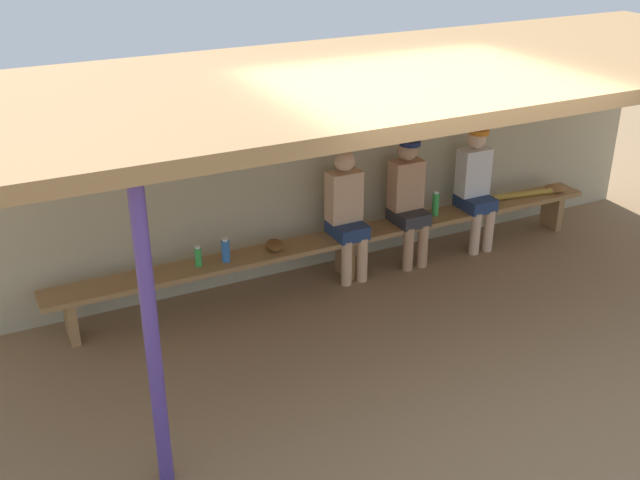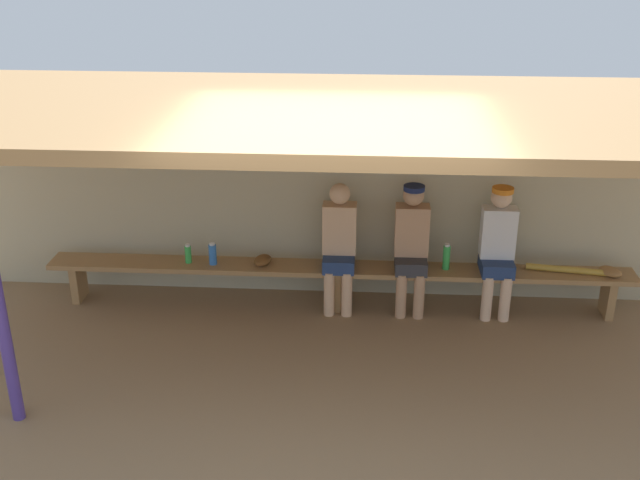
{
  "view_description": "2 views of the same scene",
  "coord_description": "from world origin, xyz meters",
  "px_view_note": "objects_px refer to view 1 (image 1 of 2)",
  "views": [
    {
      "loc": [
        -3.39,
        -4.67,
        3.73
      ],
      "look_at": [
        -0.53,
        1.07,
        0.71
      ],
      "focal_mm": 43.26,
      "sensor_mm": 36.0,
      "label": 1
    },
    {
      "loc": [
        0.28,
        -5.58,
        3.79
      ],
      "look_at": [
        -0.17,
        1.3,
        0.86
      ],
      "focal_mm": 43.12,
      "sensor_mm": 36.0,
      "label": 2
    }
  ],
  "objects_px": {
    "baseball_bat": "(527,194)",
    "baseball_glove_worn": "(555,188)",
    "player_in_blue": "(408,196)",
    "water_bottle_orange": "(436,204)",
    "baseball_glove_tan": "(275,245)",
    "water_bottle_clear": "(198,256)",
    "water_bottle_green": "(226,250)",
    "bench": "(345,241)",
    "player_with_sunglasses": "(347,210)",
    "support_post": "(152,343)",
    "player_rightmost": "(476,183)"
  },
  "relations": [
    {
      "from": "water_bottle_clear",
      "to": "baseball_bat",
      "type": "height_order",
      "value": "water_bottle_clear"
    },
    {
      "from": "player_rightmost",
      "to": "player_with_sunglasses",
      "type": "distance_m",
      "value": 1.59
    },
    {
      "from": "water_bottle_orange",
      "to": "bench",
      "type": "bearing_deg",
      "value": -179.15
    },
    {
      "from": "player_in_blue",
      "to": "bench",
      "type": "bearing_deg",
      "value": -179.72
    },
    {
      "from": "player_with_sunglasses",
      "to": "baseball_bat",
      "type": "distance_m",
      "value": 2.34
    },
    {
      "from": "player_in_blue",
      "to": "water_bottle_clear",
      "type": "xyz_separation_m",
      "value": [
        -2.29,
        -0.0,
        -0.19
      ]
    },
    {
      "from": "baseball_glove_tan",
      "to": "baseball_bat",
      "type": "xyz_separation_m",
      "value": [
        3.11,
        -0.01,
        -0.01
      ]
    },
    {
      "from": "water_bottle_clear",
      "to": "support_post",
      "type": "bearing_deg",
      "value": -114.51
    },
    {
      "from": "water_bottle_orange",
      "to": "baseball_glove_worn",
      "type": "xyz_separation_m",
      "value": [
        1.62,
        -0.05,
        -0.09
      ]
    },
    {
      "from": "support_post",
      "to": "water_bottle_green",
      "type": "xyz_separation_m",
      "value": [
        1.22,
        2.08,
        -0.53
      ]
    },
    {
      "from": "bench",
      "to": "baseball_bat",
      "type": "relative_size",
      "value": 6.91
    },
    {
      "from": "support_post",
      "to": "water_bottle_orange",
      "type": "relative_size",
      "value": 8.01
    },
    {
      "from": "player_in_blue",
      "to": "player_with_sunglasses",
      "type": "distance_m",
      "value": 0.73
    },
    {
      "from": "player_rightmost",
      "to": "baseball_glove_tan",
      "type": "height_order",
      "value": "player_rightmost"
    },
    {
      "from": "baseball_bat",
      "to": "player_with_sunglasses",
      "type": "bearing_deg",
      "value": -171.38
    },
    {
      "from": "support_post",
      "to": "water_bottle_orange",
      "type": "height_order",
      "value": "support_post"
    },
    {
      "from": "baseball_glove_tan",
      "to": "water_bottle_orange",
      "type": "bearing_deg",
      "value": 104.23
    },
    {
      "from": "bench",
      "to": "water_bottle_orange",
      "type": "relative_size",
      "value": 21.86
    },
    {
      "from": "water_bottle_orange",
      "to": "baseball_bat",
      "type": "height_order",
      "value": "water_bottle_orange"
    },
    {
      "from": "bench",
      "to": "baseball_glove_tan",
      "type": "bearing_deg",
      "value": 179.28
    },
    {
      "from": "player_in_blue",
      "to": "water_bottle_orange",
      "type": "xyz_separation_m",
      "value": [
        0.36,
        0.01,
        -0.15
      ]
    },
    {
      "from": "bench",
      "to": "player_rightmost",
      "type": "relative_size",
      "value": 4.46
    },
    {
      "from": "water_bottle_green",
      "to": "water_bottle_orange",
      "type": "relative_size",
      "value": 0.87
    },
    {
      "from": "player_with_sunglasses",
      "to": "water_bottle_clear",
      "type": "relative_size",
      "value": 6.5
    },
    {
      "from": "water_bottle_clear",
      "to": "baseball_glove_worn",
      "type": "relative_size",
      "value": 0.86
    },
    {
      "from": "water_bottle_clear",
      "to": "baseball_glove_tan",
      "type": "relative_size",
      "value": 0.86
    },
    {
      "from": "player_with_sunglasses",
      "to": "water_bottle_clear",
      "type": "xyz_separation_m",
      "value": [
        -1.56,
        -0.0,
        -0.17
      ]
    },
    {
      "from": "bench",
      "to": "player_with_sunglasses",
      "type": "height_order",
      "value": "player_with_sunglasses"
    },
    {
      "from": "water_bottle_green",
      "to": "baseball_glove_worn",
      "type": "bearing_deg",
      "value": -0.23
    },
    {
      "from": "support_post",
      "to": "player_in_blue",
      "type": "height_order",
      "value": "support_post"
    },
    {
      "from": "baseball_bat",
      "to": "baseball_glove_tan",
      "type": "bearing_deg",
      "value": -171.48
    },
    {
      "from": "baseball_bat",
      "to": "baseball_glove_worn",
      "type": "bearing_deg",
      "value": 3.14
    },
    {
      "from": "player_with_sunglasses",
      "to": "baseball_glove_worn",
      "type": "distance_m",
      "value": 2.72
    },
    {
      "from": "baseball_glove_worn",
      "to": "water_bottle_orange",
      "type": "bearing_deg",
      "value": -134.75
    },
    {
      "from": "player_with_sunglasses",
      "to": "water_bottle_orange",
      "type": "height_order",
      "value": "player_with_sunglasses"
    },
    {
      "from": "baseball_bat",
      "to": "water_bottle_clear",
      "type": "bearing_deg",
      "value": -171.32
    },
    {
      "from": "player_with_sunglasses",
      "to": "water_bottle_green",
      "type": "bearing_deg",
      "value": -178.92
    },
    {
      "from": "player_in_blue",
      "to": "water_bottle_orange",
      "type": "height_order",
      "value": "player_in_blue"
    },
    {
      "from": "water_bottle_clear",
      "to": "water_bottle_orange",
      "type": "height_order",
      "value": "water_bottle_orange"
    },
    {
      "from": "water_bottle_orange",
      "to": "baseball_glove_tan",
      "type": "xyz_separation_m",
      "value": [
        -1.87,
        -0.01,
        -0.09
      ]
    },
    {
      "from": "water_bottle_clear",
      "to": "baseball_bat",
      "type": "xyz_separation_m",
      "value": [
        3.89,
        -0.0,
        -0.06
      ]
    },
    {
      "from": "bench",
      "to": "baseball_glove_worn",
      "type": "height_order",
      "value": "baseball_glove_worn"
    },
    {
      "from": "support_post",
      "to": "water_bottle_clear",
      "type": "xyz_separation_m",
      "value": [
        0.96,
        2.1,
        -0.54
      ]
    },
    {
      "from": "support_post",
      "to": "baseball_glove_tan",
      "type": "height_order",
      "value": "support_post"
    },
    {
      "from": "baseball_bat",
      "to": "water_bottle_green",
      "type": "bearing_deg",
      "value": -170.97
    },
    {
      "from": "support_post",
      "to": "player_with_sunglasses",
      "type": "distance_m",
      "value": 3.3
    },
    {
      "from": "player_in_blue",
      "to": "player_with_sunglasses",
      "type": "height_order",
      "value": "player_in_blue"
    },
    {
      "from": "player_in_blue",
      "to": "player_rightmost",
      "type": "bearing_deg",
      "value": 0.0
    },
    {
      "from": "player_in_blue",
      "to": "baseball_bat",
      "type": "xyz_separation_m",
      "value": [
        1.6,
        -0.0,
        -0.25
      ]
    },
    {
      "from": "player_in_blue",
      "to": "water_bottle_clear",
      "type": "relative_size",
      "value": 6.55
    }
  ]
}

